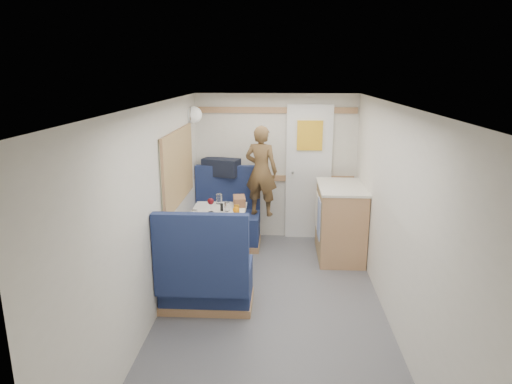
# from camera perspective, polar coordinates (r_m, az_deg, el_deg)

# --- Properties ---
(floor) EXTENTS (4.50, 4.50, 0.00)m
(floor) POSITION_cam_1_polar(r_m,az_deg,el_deg) (4.54, 1.97, -15.30)
(floor) COLOR #515156
(floor) RESTS_ON ground
(ceiling) EXTENTS (4.50, 4.50, 0.00)m
(ceiling) POSITION_cam_1_polar(r_m,az_deg,el_deg) (3.94, 2.23, 10.77)
(ceiling) COLOR silver
(ceiling) RESTS_ON wall_back
(wall_back) EXTENTS (2.20, 0.02, 2.00)m
(wall_back) POSITION_cam_1_polar(r_m,az_deg,el_deg) (6.31, 2.50, 3.12)
(wall_back) COLOR silver
(wall_back) RESTS_ON floor
(wall_left) EXTENTS (0.02, 4.50, 2.00)m
(wall_left) POSITION_cam_1_polar(r_m,az_deg,el_deg) (4.29, -12.79, -2.88)
(wall_left) COLOR silver
(wall_left) RESTS_ON floor
(wall_right) EXTENTS (0.02, 4.50, 2.00)m
(wall_right) POSITION_cam_1_polar(r_m,az_deg,el_deg) (4.26, 17.09, -3.32)
(wall_right) COLOR silver
(wall_right) RESTS_ON floor
(oak_trim_low) EXTENTS (2.15, 0.02, 0.08)m
(oak_trim_low) POSITION_cam_1_polar(r_m,az_deg,el_deg) (6.32, 2.48, 1.75)
(oak_trim_low) COLOR olive
(oak_trim_low) RESTS_ON wall_back
(oak_trim_high) EXTENTS (2.15, 0.02, 0.08)m
(oak_trim_high) POSITION_cam_1_polar(r_m,az_deg,el_deg) (6.18, 2.58, 10.19)
(oak_trim_high) COLOR olive
(oak_trim_high) RESTS_ON wall_back
(side_window) EXTENTS (0.04, 1.30, 0.72)m
(side_window) POSITION_cam_1_polar(r_m,az_deg,el_deg) (5.16, -9.75, 3.12)
(side_window) COLOR #A3B599
(side_window) RESTS_ON wall_left
(rear_door) EXTENTS (0.62, 0.12, 1.86)m
(rear_door) POSITION_cam_1_polar(r_m,az_deg,el_deg) (6.29, 6.59, 2.75)
(rear_door) COLOR white
(rear_door) RESTS_ON wall_back
(dinette_table) EXTENTS (0.62, 0.92, 0.72)m
(dinette_table) POSITION_cam_1_polar(r_m,az_deg,el_deg) (5.26, -4.85, -4.21)
(dinette_table) COLOR white
(dinette_table) RESTS_ON floor
(bench_far) EXTENTS (0.90, 0.59, 1.05)m
(bench_far) POSITION_cam_1_polar(r_m,az_deg,el_deg) (6.16, -3.69, -3.93)
(bench_far) COLOR #162248
(bench_far) RESTS_ON floor
(bench_near) EXTENTS (0.90, 0.59, 1.05)m
(bench_near) POSITION_cam_1_polar(r_m,az_deg,el_deg) (4.57, -6.28, -10.89)
(bench_near) COLOR #162248
(bench_near) RESTS_ON floor
(ledge) EXTENTS (0.90, 0.14, 0.04)m
(ledge) POSITION_cam_1_polar(r_m,az_deg,el_deg) (6.25, -3.50, 1.87)
(ledge) COLOR olive
(ledge) RESTS_ON bench_far
(dome_light) EXTENTS (0.20, 0.20, 0.20)m
(dome_light) POSITION_cam_1_polar(r_m,az_deg,el_deg) (5.90, -7.76, 9.56)
(dome_light) COLOR white
(dome_light) RESTS_ON wall_left
(galley_counter) EXTENTS (0.57, 0.92, 0.92)m
(galley_counter) POSITION_cam_1_polar(r_m,az_deg,el_deg) (5.82, 10.44, -3.58)
(galley_counter) COLOR olive
(galley_counter) RESTS_ON floor
(person) EXTENTS (0.49, 0.39, 1.17)m
(person) POSITION_cam_1_polar(r_m,az_deg,el_deg) (5.88, 0.65, 2.65)
(person) COLOR brown
(person) RESTS_ON bench_far
(duffel_bag) EXTENTS (0.54, 0.37, 0.24)m
(duffel_bag) POSITION_cam_1_polar(r_m,az_deg,el_deg) (6.23, -4.38, 3.11)
(duffel_bag) COLOR black
(duffel_bag) RESTS_ON ledge
(tray) EXTENTS (0.30, 0.36, 0.02)m
(tray) POSITION_cam_1_polar(r_m,az_deg,el_deg) (4.94, -3.07, -3.46)
(tray) COLOR white
(tray) RESTS_ON dinette_table
(orange_fruit) EXTENTS (0.08, 0.08, 0.08)m
(orange_fruit) POSITION_cam_1_polar(r_m,az_deg,el_deg) (5.12, -2.52, -2.24)
(orange_fruit) COLOR orange
(orange_fruit) RESTS_ON tray
(cheese_block) EXTENTS (0.12, 0.10, 0.04)m
(cheese_block) POSITION_cam_1_polar(r_m,az_deg,el_deg) (4.90, -4.00, -3.30)
(cheese_block) COLOR #F4E88D
(cheese_block) RESTS_ON tray
(wine_glass) EXTENTS (0.08, 0.08, 0.17)m
(wine_glass) POSITION_cam_1_polar(r_m,az_deg,el_deg) (5.20, -5.69, -1.25)
(wine_glass) COLOR white
(wine_glass) RESTS_ON dinette_table
(tumbler_left) EXTENTS (0.07, 0.07, 0.11)m
(tumbler_left) POSITION_cam_1_polar(r_m,az_deg,el_deg) (5.00, -7.66, -2.82)
(tumbler_left) COLOR silver
(tumbler_left) RESTS_ON dinette_table
(tumbler_mid) EXTENTS (0.07, 0.07, 0.12)m
(tumbler_mid) POSITION_cam_1_polar(r_m,az_deg,el_deg) (5.56, -4.62, -0.86)
(tumbler_mid) COLOR white
(tumbler_mid) RESTS_ON dinette_table
(tumbler_right) EXTENTS (0.06, 0.06, 0.10)m
(tumbler_right) POSITION_cam_1_polar(r_m,az_deg,el_deg) (5.26, -3.63, -1.87)
(tumbler_right) COLOR white
(tumbler_right) RESTS_ON dinette_table
(beer_glass) EXTENTS (0.06, 0.06, 0.10)m
(beer_glass) POSITION_cam_1_polar(r_m,az_deg,el_deg) (5.17, -2.43, -2.15)
(beer_glass) COLOR #925D15
(beer_glass) RESTS_ON dinette_table
(pepper_grinder) EXTENTS (0.03, 0.03, 0.09)m
(pepper_grinder) POSITION_cam_1_polar(r_m,az_deg,el_deg) (5.27, -4.31, -1.91)
(pepper_grinder) COLOR black
(pepper_grinder) RESTS_ON dinette_table
(bread_loaf) EXTENTS (0.17, 0.27, 0.11)m
(bread_loaf) POSITION_cam_1_polar(r_m,az_deg,el_deg) (5.48, -2.10, -1.12)
(bread_loaf) COLOR olive
(bread_loaf) RESTS_ON dinette_table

